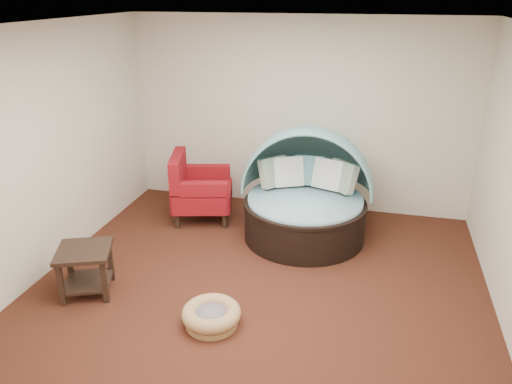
% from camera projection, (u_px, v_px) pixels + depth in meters
% --- Properties ---
extents(floor, '(5.00, 5.00, 0.00)m').
position_uv_depth(floor, '(257.00, 291.00, 5.54)').
color(floor, '#4B2215').
rests_on(floor, ground).
extents(wall_back, '(5.00, 0.00, 5.00)m').
position_uv_depth(wall_back, '(299.00, 115.00, 7.26)').
color(wall_back, beige).
rests_on(wall_back, floor).
extents(wall_front, '(5.00, 0.00, 5.00)m').
position_uv_depth(wall_front, '(149.00, 322.00, 2.77)').
color(wall_front, beige).
rests_on(wall_front, floor).
extents(wall_left, '(0.00, 5.00, 5.00)m').
position_uv_depth(wall_left, '(41.00, 154.00, 5.57)').
color(wall_left, beige).
rests_on(wall_left, floor).
extents(ceiling, '(5.00, 5.00, 0.00)m').
position_uv_depth(ceiling, '(258.00, 26.00, 4.48)').
color(ceiling, white).
rests_on(ceiling, wall_back).
extents(canopy_daybed, '(1.79, 1.70, 1.48)m').
position_uv_depth(canopy_daybed, '(306.00, 188.00, 6.56)').
color(canopy_daybed, black).
rests_on(canopy_daybed, floor).
extents(pet_basket, '(0.66, 0.66, 0.21)m').
position_uv_depth(pet_basket, '(211.00, 315.00, 4.95)').
color(pet_basket, '#9B7446').
rests_on(pet_basket, floor).
extents(red_armchair, '(1.01, 1.01, 0.97)m').
position_uv_depth(red_armchair, '(198.00, 189.00, 7.15)').
color(red_armchair, black).
rests_on(red_armchair, floor).
extents(side_table, '(0.72, 0.72, 0.53)m').
position_uv_depth(side_table, '(86.00, 265.00, 5.39)').
color(side_table, black).
rests_on(side_table, floor).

